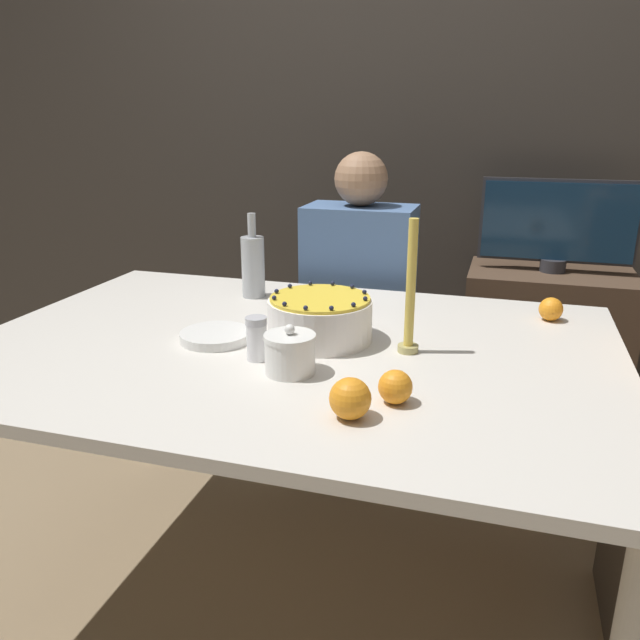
{
  "coord_description": "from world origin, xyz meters",
  "views": [
    {
      "loc": [
        0.52,
        -1.43,
        1.34
      ],
      "look_at": [
        0.07,
        0.05,
        0.83
      ],
      "focal_mm": 35.0,
      "sensor_mm": 36.0,
      "label": 1
    }
  ],
  "objects_px": {
    "person_man_blue_shirt": "(358,335)",
    "tv_monitor": "(558,224)",
    "sugar_shaker": "(257,338)",
    "cake": "(320,319)",
    "bottle": "(253,265)",
    "sugar_bowl": "(290,353)",
    "candle": "(410,298)"
  },
  "relations": [
    {
      "from": "sugar_shaker",
      "to": "cake",
      "type": "bearing_deg",
      "value": 59.54
    },
    {
      "from": "cake",
      "to": "tv_monitor",
      "type": "bearing_deg",
      "value": 60.14
    },
    {
      "from": "sugar_shaker",
      "to": "tv_monitor",
      "type": "bearing_deg",
      "value": 60.06
    },
    {
      "from": "candle",
      "to": "person_man_blue_shirt",
      "type": "bearing_deg",
      "value": 112.12
    },
    {
      "from": "candle",
      "to": "tv_monitor",
      "type": "distance_m",
      "value": 1.19
    },
    {
      "from": "person_man_blue_shirt",
      "to": "tv_monitor",
      "type": "relative_size",
      "value": 2.06
    },
    {
      "from": "bottle",
      "to": "candle",
      "type": "bearing_deg",
      "value": -32.2
    },
    {
      "from": "tv_monitor",
      "to": "person_man_blue_shirt",
      "type": "bearing_deg",
      "value": -152.07
    },
    {
      "from": "bottle",
      "to": "tv_monitor",
      "type": "relative_size",
      "value": 0.46
    },
    {
      "from": "cake",
      "to": "person_man_blue_shirt",
      "type": "distance_m",
      "value": 0.8
    },
    {
      "from": "sugar_shaker",
      "to": "person_man_blue_shirt",
      "type": "xyz_separation_m",
      "value": [
        0.04,
        0.91,
        -0.3
      ]
    },
    {
      "from": "sugar_shaker",
      "to": "bottle",
      "type": "bearing_deg",
      "value": 113.38
    },
    {
      "from": "sugar_bowl",
      "to": "tv_monitor",
      "type": "height_order",
      "value": "tv_monitor"
    },
    {
      "from": "sugar_shaker",
      "to": "person_man_blue_shirt",
      "type": "height_order",
      "value": "person_man_blue_shirt"
    },
    {
      "from": "sugar_bowl",
      "to": "person_man_blue_shirt",
      "type": "xyz_separation_m",
      "value": [
        -0.07,
        0.96,
        -0.29
      ]
    },
    {
      "from": "bottle",
      "to": "cake",
      "type": "bearing_deg",
      "value": -45.62
    },
    {
      "from": "sugar_bowl",
      "to": "bottle",
      "type": "relative_size",
      "value": 0.44
    },
    {
      "from": "sugar_bowl",
      "to": "sugar_shaker",
      "type": "xyz_separation_m",
      "value": [
        -0.1,
        0.05,
        0.01
      ]
    },
    {
      "from": "sugar_bowl",
      "to": "bottle",
      "type": "height_order",
      "value": "bottle"
    },
    {
      "from": "sugar_bowl",
      "to": "candle",
      "type": "bearing_deg",
      "value": 41.42
    },
    {
      "from": "bottle",
      "to": "sugar_shaker",
      "type": "bearing_deg",
      "value": -66.62
    },
    {
      "from": "sugar_bowl",
      "to": "bottle",
      "type": "distance_m",
      "value": 0.65
    },
    {
      "from": "sugar_shaker",
      "to": "bottle",
      "type": "height_order",
      "value": "bottle"
    },
    {
      "from": "sugar_shaker",
      "to": "bottle",
      "type": "distance_m",
      "value": 0.56
    },
    {
      "from": "sugar_bowl",
      "to": "person_man_blue_shirt",
      "type": "distance_m",
      "value": 1.01
    },
    {
      "from": "sugar_shaker",
      "to": "bottle",
      "type": "relative_size",
      "value": 0.4
    },
    {
      "from": "cake",
      "to": "sugar_bowl",
      "type": "distance_m",
      "value": 0.23
    },
    {
      "from": "person_man_blue_shirt",
      "to": "sugar_bowl",
      "type": "bearing_deg",
      "value": 94.02
    },
    {
      "from": "candle",
      "to": "person_man_blue_shirt",
      "type": "distance_m",
      "value": 0.9
    },
    {
      "from": "cake",
      "to": "sugar_shaker",
      "type": "distance_m",
      "value": 0.21
    },
    {
      "from": "cake",
      "to": "sugar_bowl",
      "type": "bearing_deg",
      "value": -90.42
    },
    {
      "from": "bottle",
      "to": "tv_monitor",
      "type": "distance_m",
      "value": 1.23
    }
  ]
}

